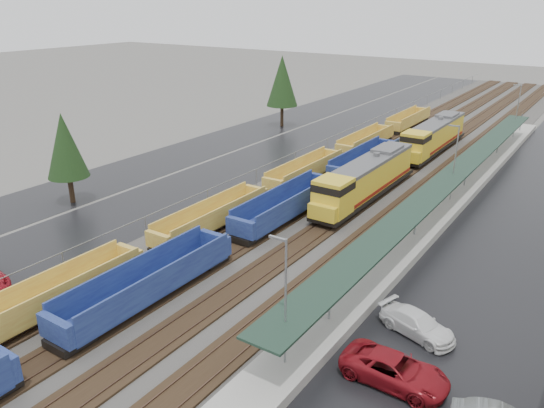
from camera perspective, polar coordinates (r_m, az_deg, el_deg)
The scene contains 14 objects.
ballast_strip at distance 66.59m, azimuth 13.14°, elevation 4.13°, with size 20.00×160.00×0.08m, color #302D2B.
trackbed at distance 66.55m, azimuth 13.15°, elevation 4.23°, with size 14.60×160.00×0.22m.
west_parking_lot at distance 72.94m, azimuth 2.09°, elevation 6.13°, with size 10.00×160.00×0.02m, color black.
west_road at distance 78.49m, azimuth -4.17°, elevation 7.18°, with size 9.00×160.00×0.02m, color black.
station_platform at distance 54.61m, azimuth 18.60°, elevation 0.55°, with size 3.00×80.00×8.00m.
chainlink_fence at distance 68.56m, azimuth 5.34°, elevation 6.45°, with size 0.08×160.04×2.02m.
tree_west_near at distance 54.83m, azimuth -21.38°, elevation 5.87°, with size 3.96×3.96×9.00m.
tree_west_far at distance 84.00m, azimuth 1.10°, elevation 13.10°, with size 4.84×4.84×11.00m.
locomotive_lead at distance 53.08m, azimuth 9.93°, elevation 2.59°, with size 2.89×19.03×4.31m.
locomotive_trail at distance 72.11m, azimuth 16.93°, elevation 6.94°, with size 2.89×19.03×4.31m.
well_string_yellow at distance 46.47m, azimuth -6.39°, elevation -1.53°, with size 2.45×109.39×2.18m.
well_string_blue at distance 36.54m, azimuth -13.15°, elevation -8.46°, with size 2.79×83.34×2.47m.
parked_car_east_b at distance 29.80m, azimuth 13.07°, elevation -17.01°, with size 5.70×2.63×1.58m, color maroon.
parked_car_east_c at distance 33.79m, azimuth 15.36°, elevation -12.36°, with size 4.84×1.97×1.41m, color white.
Camera 1 is at (22.03, 0.08, 18.96)m, focal length 35.00 mm.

